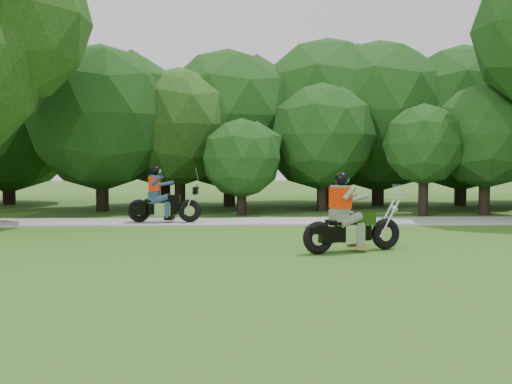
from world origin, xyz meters
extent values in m
plane|color=#3E641C|center=(0.00, 0.00, 0.00)|extent=(100.00, 100.00, 0.00)
cube|color=gray|center=(0.00, 8.00, 0.03)|extent=(60.00, 2.20, 0.06)
cylinder|color=black|center=(-12.19, 16.33, 0.90)|extent=(0.56, 0.56, 1.80)
sphere|color=#1A3810|center=(-12.19, 16.33, 4.17)|extent=(7.29, 7.29, 7.29)
cylinder|color=black|center=(-2.09, 14.77, 0.90)|extent=(0.51, 0.51, 1.80)
sphere|color=#1A3810|center=(-2.09, 14.77, 3.79)|extent=(6.13, 6.13, 6.13)
cylinder|color=black|center=(4.56, 15.00, 0.90)|extent=(0.54, 0.54, 1.80)
sphere|color=#1A3810|center=(4.56, 15.00, 3.98)|extent=(6.72, 6.72, 6.72)
cylinder|color=black|center=(4.92, 10.03, 0.82)|extent=(0.35, 0.35, 1.63)
sphere|color=#1A3810|center=(4.92, 10.03, 2.58)|extent=(2.93, 2.93, 2.93)
cylinder|color=black|center=(2.41, 15.71, 0.90)|extent=(0.55, 0.55, 1.80)
sphere|color=#1A3810|center=(2.41, 15.71, 4.07)|extent=(7.00, 7.00, 7.00)
cylinder|color=black|center=(7.29, 10.29, 0.83)|extent=(0.39, 0.39, 1.66)
sphere|color=#1A3810|center=(7.29, 10.29, 2.92)|extent=(3.89, 3.89, 3.89)
cylinder|color=black|center=(-4.92, 15.16, 0.82)|extent=(0.43, 0.43, 1.64)
sphere|color=#1A3810|center=(-4.92, 15.16, 3.17)|extent=(4.70, 4.70, 4.70)
cylinder|color=black|center=(-1.62, 10.51, 0.57)|extent=(0.34, 0.34, 1.14)
sphere|color=#1A3810|center=(-1.62, 10.51, 2.08)|extent=(2.90, 2.90, 2.90)
cylinder|color=black|center=(8.17, 14.65, 0.90)|extent=(0.52, 0.52, 1.80)
sphere|color=#1A3810|center=(8.17, 14.65, 3.89)|extent=(6.43, 6.43, 6.43)
cylinder|color=black|center=(-4.11, 13.24, 0.90)|extent=(0.44, 0.44, 1.80)
sphere|color=#1F4213|center=(-4.11, 13.24, 3.37)|extent=(4.85, 4.85, 4.85)
cylinder|color=black|center=(-7.11, 12.54, 0.90)|extent=(0.49, 0.49, 1.80)
sphere|color=#1A3810|center=(-7.11, 12.54, 3.68)|extent=(5.78, 5.78, 5.78)
cylinder|color=black|center=(1.58, 12.15, 0.80)|extent=(0.41, 0.41, 1.61)
sphere|color=#1A3810|center=(1.58, 12.15, 2.97)|extent=(4.19, 4.19, 4.19)
sphere|color=#1F4213|center=(-8.74, 7.30, 6.20)|extent=(5.12, 5.12, 5.12)
torus|color=black|center=(-0.17, 1.63, 0.35)|extent=(0.73, 0.43, 0.70)
torus|color=black|center=(1.42, 2.22, 0.35)|extent=(0.73, 0.43, 0.70)
cube|color=black|center=(0.43, 1.85, 0.40)|extent=(1.23, 0.65, 0.32)
cube|color=silver|center=(0.59, 1.91, 0.40)|extent=(0.57, 0.49, 0.40)
cube|color=black|center=(0.85, 2.01, 0.70)|extent=(0.59, 0.46, 0.26)
cube|color=black|center=(0.31, 1.80, 0.66)|extent=(0.60, 0.48, 0.10)
cylinder|color=silver|center=(1.46, 2.23, 0.70)|extent=(0.52, 0.23, 0.83)
cylinder|color=silver|center=(1.69, 2.32, 1.13)|extent=(0.26, 0.61, 0.04)
cube|color=#5F6754|center=(0.31, 1.80, 0.80)|extent=(0.41, 0.46, 0.24)
cube|color=#5F6754|center=(0.33, 1.81, 1.16)|extent=(0.39, 0.49, 0.56)
cube|color=#FF2805|center=(0.33, 1.81, 1.18)|extent=(0.43, 0.53, 0.44)
sphere|color=black|center=(0.35, 1.82, 1.58)|extent=(0.28, 0.28, 0.28)
torus|color=black|center=(-4.88, 7.69, 0.42)|extent=(0.73, 0.25, 0.72)
torus|color=black|center=(-3.30, 7.60, 0.42)|extent=(0.73, 0.25, 0.72)
cube|color=black|center=(-4.28, 7.65, 0.47)|extent=(1.16, 0.31, 0.33)
cube|color=silver|center=(-4.12, 7.64, 0.47)|extent=(0.51, 0.38, 0.41)
cube|color=black|center=(-3.87, 7.63, 0.78)|extent=(0.55, 0.34, 0.27)
cube|color=black|center=(-4.41, 7.66, 0.74)|extent=(0.55, 0.36, 0.10)
cylinder|color=silver|center=(-3.26, 7.59, 0.78)|extent=(0.41, 0.07, 0.92)
cylinder|color=silver|center=(-3.09, 7.58, 1.22)|extent=(0.08, 0.66, 0.04)
cube|color=black|center=(-4.85, 7.46, 0.47)|extent=(0.44, 0.15, 0.35)
cube|color=black|center=(-4.82, 7.91, 0.47)|extent=(0.44, 0.15, 0.35)
cube|color=navy|center=(-4.41, 7.66, 0.88)|extent=(0.33, 0.41, 0.25)
cube|color=navy|center=(-4.39, 7.66, 1.25)|extent=(0.29, 0.45, 0.57)
cube|color=#FF2805|center=(-4.39, 7.66, 1.27)|extent=(0.32, 0.49, 0.45)
sphere|color=black|center=(-4.36, 7.66, 1.68)|extent=(0.29, 0.29, 0.29)
camera|label=1|loc=(-1.98, -10.20, 1.94)|focal=40.00mm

